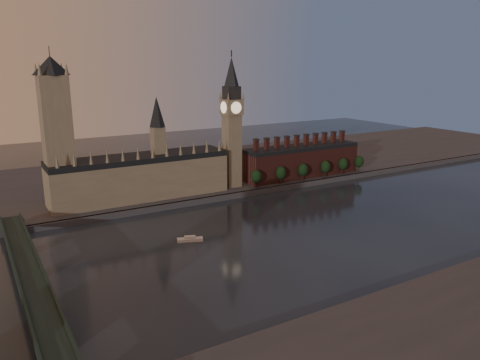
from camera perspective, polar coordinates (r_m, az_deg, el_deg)
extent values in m
plane|color=black|center=(290.52, 8.12, -6.54)|extent=(900.00, 900.00, 0.00)
cube|color=#414146|center=(360.64, -0.79, -1.94)|extent=(900.00, 4.00, 4.00)
cube|color=#414146|center=(438.54, -6.64, 0.88)|extent=(900.00, 180.00, 4.00)
cube|color=#81775C|center=(353.10, -12.04, 0.08)|extent=(130.00, 30.00, 28.00)
cube|color=black|center=(349.63, -12.18, 2.62)|extent=(130.00, 30.00, 4.00)
cube|color=#81775C|center=(352.72, -9.95, 4.48)|extent=(9.00, 9.00, 24.00)
cone|color=black|center=(349.67, -10.11, 8.20)|extent=(12.00, 12.00, 22.00)
cone|color=#81775C|center=(321.39, -21.44, 2.23)|extent=(2.60, 2.60, 10.00)
cone|color=#81775C|center=(323.16, -19.57, 2.46)|extent=(2.60, 2.60, 10.00)
cone|color=#81775C|center=(325.27, -17.72, 2.67)|extent=(2.60, 2.60, 10.00)
cone|color=#81775C|center=(327.72, -15.90, 2.89)|extent=(2.60, 2.60, 10.00)
cone|color=#81775C|center=(330.50, -14.10, 3.10)|extent=(2.60, 2.60, 10.00)
cone|color=#81775C|center=(333.61, -12.34, 3.30)|extent=(2.60, 2.60, 10.00)
cone|color=#81775C|center=(337.02, -10.61, 3.49)|extent=(2.60, 2.60, 10.00)
cone|color=#81775C|center=(340.74, -8.92, 3.68)|extent=(2.60, 2.60, 10.00)
cone|color=#81775C|center=(344.76, -7.26, 3.86)|extent=(2.60, 2.60, 10.00)
cone|color=#81775C|center=(349.06, -5.64, 4.03)|extent=(2.60, 2.60, 10.00)
cone|color=#81775C|center=(353.63, -4.06, 4.19)|extent=(2.60, 2.60, 10.00)
cone|color=#81775C|center=(358.46, -2.53, 4.35)|extent=(2.60, 2.60, 10.00)
cube|color=#81775C|center=(334.22, -21.29, 4.07)|extent=(18.00, 18.00, 90.00)
cone|color=black|center=(330.00, -22.10, 12.81)|extent=(24.00, 24.00, 12.00)
cylinder|color=#232326|center=(330.02, -22.20, 13.85)|extent=(0.50, 0.50, 12.00)
cone|color=#81775C|center=(320.93, -23.27, 12.33)|extent=(3.00, 3.00, 8.00)
cone|color=#81775C|center=(323.50, -20.41, 12.59)|extent=(3.00, 3.00, 8.00)
cone|color=#81775C|center=(336.79, -23.65, 12.33)|extent=(3.00, 3.00, 8.00)
cone|color=#81775C|center=(339.24, -20.92, 12.58)|extent=(3.00, 3.00, 8.00)
cube|color=#81775C|center=(375.22, -1.00, 3.56)|extent=(12.00, 12.00, 58.00)
cube|color=#81775C|center=(370.38, -1.03, 8.89)|extent=(14.00, 14.00, 12.00)
cube|color=#232326|center=(369.53, -1.03, 10.59)|extent=(11.00, 11.00, 10.00)
cone|color=black|center=(368.88, -1.04, 13.07)|extent=(13.00, 13.00, 22.00)
cylinder|color=#232326|center=(368.87, -1.05, 15.17)|extent=(1.00, 1.00, 5.00)
cylinder|color=beige|center=(364.16, -0.46, 8.80)|extent=(9.00, 0.50, 9.00)
cylinder|color=beige|center=(376.64, -1.57, 8.98)|extent=(9.00, 0.50, 9.00)
cylinder|color=beige|center=(366.90, -2.02, 8.84)|extent=(0.50, 9.00, 9.00)
cylinder|color=beige|center=(373.97, -0.05, 8.94)|extent=(0.50, 9.00, 9.00)
cone|color=#81775C|center=(360.83, -1.43, 10.18)|extent=(2.00, 2.00, 6.00)
cone|color=#81775C|center=(367.33, 0.37, 10.26)|extent=(2.00, 2.00, 6.00)
cone|color=#81775C|center=(372.22, -2.42, 10.30)|extent=(2.00, 2.00, 6.00)
cone|color=#81775C|center=(378.51, -0.65, 10.37)|extent=(2.00, 2.00, 6.00)
cube|color=#542420|center=(416.86, 7.41, 2.14)|extent=(110.00, 25.00, 24.00)
cube|color=black|center=(414.29, 7.47, 3.96)|extent=(110.00, 25.00, 3.00)
cube|color=#542420|center=(386.45, 1.97, 4.24)|extent=(3.50, 3.50, 9.00)
cube|color=#232326|center=(385.62, 1.98, 4.98)|extent=(4.20, 4.20, 1.00)
cube|color=#542420|center=(392.08, 3.26, 4.37)|extent=(3.50, 3.50, 9.00)
cube|color=#232326|center=(391.27, 3.27, 5.09)|extent=(4.20, 4.20, 1.00)
cube|color=#542420|center=(397.91, 4.52, 4.50)|extent=(3.50, 3.50, 9.00)
cube|color=#232326|center=(397.11, 4.53, 5.21)|extent=(4.20, 4.20, 1.00)
cube|color=#542420|center=(403.93, 5.74, 4.61)|extent=(3.50, 3.50, 9.00)
cube|color=#232326|center=(403.13, 5.75, 5.32)|extent=(4.20, 4.20, 1.00)
cube|color=#542420|center=(410.12, 6.92, 4.73)|extent=(3.50, 3.50, 9.00)
cube|color=#232326|center=(409.34, 6.94, 5.42)|extent=(4.20, 4.20, 1.00)
cube|color=#542420|center=(416.48, 8.07, 4.83)|extent=(3.50, 3.50, 9.00)
cube|color=#232326|center=(415.71, 8.09, 5.51)|extent=(4.20, 4.20, 1.00)
cube|color=#542420|center=(423.01, 9.18, 4.94)|extent=(3.50, 3.50, 9.00)
cube|color=#232326|center=(422.25, 9.21, 5.61)|extent=(4.20, 4.20, 1.00)
cube|color=#542420|center=(429.69, 10.26, 5.03)|extent=(3.50, 3.50, 9.00)
cube|color=#232326|center=(428.94, 10.29, 5.69)|extent=(4.20, 4.20, 1.00)
cube|color=#542420|center=(436.52, 11.30, 5.12)|extent=(3.50, 3.50, 9.00)
cube|color=#232326|center=(435.78, 11.33, 5.77)|extent=(4.20, 4.20, 1.00)
cube|color=#542420|center=(443.48, 12.32, 5.21)|extent=(3.50, 3.50, 9.00)
cube|color=#232326|center=(442.76, 12.35, 5.85)|extent=(4.20, 4.20, 1.00)
cylinder|color=black|center=(374.92, 1.99, -0.53)|extent=(0.80, 0.80, 6.00)
ellipsoid|color=black|center=(373.33, 1.99, 0.44)|extent=(8.60, 8.60, 10.75)
cylinder|color=black|center=(388.82, 4.98, -0.04)|extent=(0.80, 0.80, 6.00)
ellipsoid|color=black|center=(387.28, 5.00, 0.90)|extent=(8.60, 8.60, 10.75)
cylinder|color=black|center=(401.31, 7.65, 0.34)|extent=(0.80, 0.80, 6.00)
ellipsoid|color=black|center=(399.82, 7.68, 1.24)|extent=(8.60, 8.60, 10.75)
cylinder|color=black|center=(416.26, 10.33, 0.74)|extent=(0.80, 0.80, 6.00)
ellipsoid|color=black|center=(414.82, 10.37, 1.61)|extent=(8.60, 8.60, 10.75)
cylinder|color=black|center=(430.78, 12.40, 1.09)|extent=(0.80, 0.80, 6.00)
ellipsoid|color=black|center=(429.39, 12.45, 1.93)|extent=(8.60, 8.60, 10.75)
cylinder|color=black|center=(444.34, 14.27, 1.37)|extent=(0.80, 0.80, 6.00)
ellipsoid|color=black|center=(442.99, 14.32, 2.19)|extent=(8.60, 8.60, 10.75)
cube|color=#1D2D27|center=(226.56, -23.96, -11.38)|extent=(12.00, 200.00, 2.50)
cube|color=#1D2D27|center=(225.45, -25.41, -11.14)|extent=(1.00, 200.00, 1.30)
cube|color=#1D2D27|center=(226.27, -22.61, -10.75)|extent=(1.00, 200.00, 1.30)
cube|color=#414146|center=(316.00, -26.09, -4.83)|extent=(14.00, 8.00, 6.00)
cylinder|color=#232326|center=(188.37, -21.95, -18.37)|extent=(8.00, 8.00, 7.75)
cylinder|color=#232326|center=(217.97, -23.41, -13.86)|extent=(8.00, 8.00, 7.75)
cylinder|color=#232326|center=(248.71, -24.49, -10.44)|extent=(8.00, 8.00, 7.75)
cylinder|color=#232326|center=(280.19, -25.30, -7.77)|extent=(8.00, 8.00, 7.75)
cylinder|color=#232326|center=(312.21, -25.95, -5.65)|extent=(8.00, 8.00, 7.75)
cube|color=silver|center=(278.33, -6.11, -7.23)|extent=(15.63, 9.52, 1.73)
cube|color=silver|center=(277.79, -6.12, -6.94)|extent=(7.20, 5.37, 1.29)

